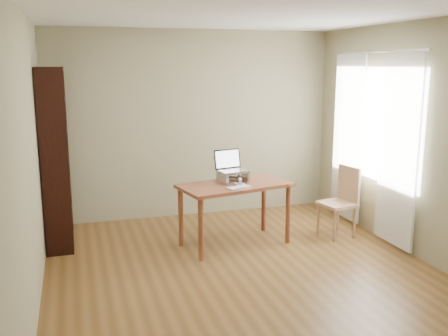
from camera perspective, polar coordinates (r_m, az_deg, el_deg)
room at (r=4.91m, az=2.97°, el=2.06°), size 4.04×4.54×2.64m
bookshelf at (r=6.18m, az=-18.66°, el=1.10°), size 0.30×0.90×2.10m
curtains at (r=6.47m, az=16.46°, el=2.78°), size 0.03×1.90×2.25m
desk at (r=5.90m, az=1.27°, el=-2.82°), size 1.40×0.91×0.75m
laptop_stand at (r=5.93m, az=1.04°, el=-0.85°), size 0.32×0.25×0.13m
laptop at (r=5.96m, az=0.86°, el=0.31°), size 0.39×0.36×0.24m
keyboard at (r=5.66m, az=1.69°, el=-2.23°), size 0.32×0.22×0.02m
coaster at (r=5.84m, az=7.76°, el=-1.97°), size 0.09×0.09×0.01m
cat at (r=5.96m, az=0.93°, el=-0.95°), size 0.25×0.48×0.15m
chair at (r=6.42m, az=13.34°, el=-3.51°), size 0.46×0.46×0.88m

